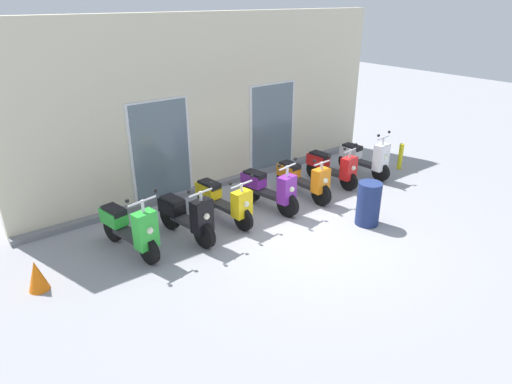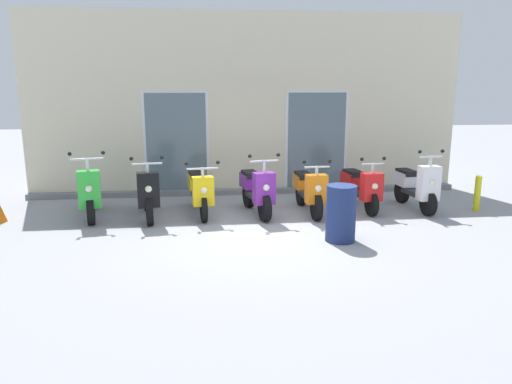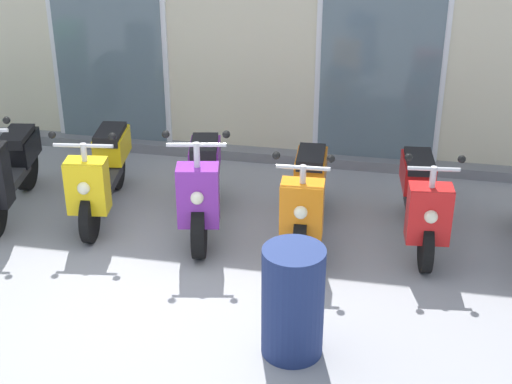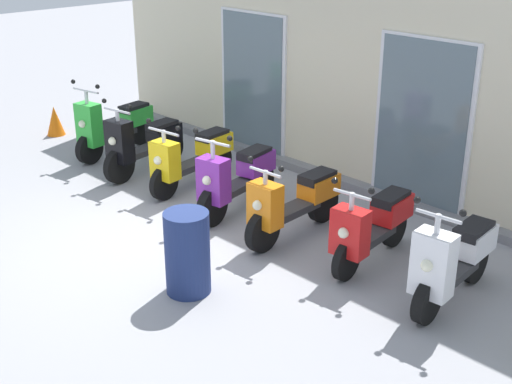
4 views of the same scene
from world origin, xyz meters
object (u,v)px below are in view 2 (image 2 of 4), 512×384
Objects in this scene: scooter_orange at (309,190)px; curb_bollard at (477,193)px; scooter_red at (361,186)px; scooter_white at (416,186)px; scooter_black at (147,193)px; scooter_green at (91,192)px; trash_bin at (341,213)px; scooter_yellow at (199,190)px; scooter_purple at (256,190)px.

scooter_orange is 3.33m from curb_bollard.
scooter_white is (1.09, -0.12, 0.02)m from scooter_red.
scooter_black reaches higher than scooter_red.
scooter_green is 1.81× the size of trash_bin.
scooter_green is 2.34× the size of curb_bollard.
scooter_yellow is at bearing 139.83° from trash_bin.
scooter_red is 1.10m from scooter_white.
scooter_orange is 1.09m from scooter_red.
scooter_purple is 0.95× the size of scooter_orange.
trash_bin reaches higher than curb_bollard.
curb_bollard is (3.32, -0.25, -0.10)m from scooter_orange.
scooter_black is at bearing -177.55° from scooter_red.
scooter_white is 2.70m from trash_bin.
scooter_red is 2.16× the size of curb_bollard.
scooter_yellow is 2.35× the size of curb_bollard.
scooter_orange is 1.83× the size of trash_bin.
curb_bollard is at bearing -3.88° from scooter_yellow.
scooter_green is at bearing 156.06° from trash_bin.
curb_bollard is (6.38, -0.20, -0.13)m from scooter_black.
scooter_black is 3.63m from trash_bin.
scooter_orange is at bearing -173.31° from scooter_red.
scooter_yellow is at bearing -179.82° from scooter_red.
trash_bin is (-0.94, -1.90, -0.01)m from scooter_red.
scooter_white is at bearing 41.03° from trash_bin.
scooter_red is (5.19, 0.01, -0.02)m from scooter_green.
scooter_yellow is (0.96, 0.17, -0.01)m from scooter_black.
scooter_yellow is at bearing 0.05° from scooter_green.
scooter_orange reaches higher than curb_bollard.
scooter_black is 1.04× the size of scooter_white.
scooter_orange is (2.10, -0.12, -0.02)m from scooter_yellow.
scooter_orange is 1.09× the size of scooter_red.
scooter_purple is at bearing -176.00° from scooter_red.
scooter_purple is at bearing 0.84° from scooter_black.
scooter_green is 4.12m from scooter_orange.
scooter_white is at bearing -6.51° from scooter_red.
scooter_white reaches higher than trash_bin.
scooter_red is at bearing 0.18° from scooter_yellow.
scooter_green reaches higher than scooter_white.
scooter_orange is at bearing -3.16° from scooter_yellow.
scooter_orange reaches higher than trash_bin.
scooter_yellow is 1.08× the size of scooter_red.
scooter_purple is 2.10m from trash_bin.
scooter_green reaches higher than scooter_orange.
curb_bollard is at bearing -1.81° from scooter_black.
scooter_orange is at bearing 0.94° from scooter_black.
scooter_red is 1.68× the size of trash_bin.
scooter_red is at bearing 170.42° from curb_bollard.
scooter_yellow is 1.04× the size of scooter_purple.
scooter_black reaches higher than scooter_yellow.
scooter_black is at bearing -179.16° from scooter_purple.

